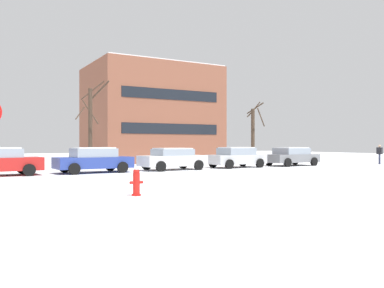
# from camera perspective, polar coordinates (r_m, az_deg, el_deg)

# --- Properties ---
(ground_plane) EXTENTS (120.00, 120.00, 0.00)m
(ground_plane) POSITION_cam_1_polar(r_m,az_deg,el_deg) (14.71, -16.21, -6.54)
(ground_plane) COLOR white
(road_surface) EXTENTS (80.00, 9.23, 0.00)m
(road_surface) POSITION_cam_1_polar(r_m,az_deg,el_deg) (18.23, -18.90, -5.26)
(road_surface) COLOR silver
(road_surface) RESTS_ON ground
(fire_hydrant) EXTENTS (0.44, 0.30, 0.91)m
(fire_hydrant) POSITION_cam_1_polar(r_m,az_deg,el_deg) (13.33, -7.79, -5.23)
(fire_hydrant) COLOR red
(fire_hydrant) RESTS_ON ground
(parked_car_blue) EXTENTS (4.41, 2.29, 1.47)m
(parked_car_blue) POSITION_cam_1_polar(r_m,az_deg,el_deg) (24.30, -13.61, -2.16)
(parked_car_blue) COLOR #283D93
(parked_car_blue) RESTS_ON ground
(parked_car_white) EXTENTS (4.30, 2.29, 1.41)m
(parked_car_white) POSITION_cam_1_polar(r_m,az_deg,el_deg) (26.12, -2.74, -2.06)
(parked_car_white) COLOR white
(parked_car_white) RESTS_ON ground
(parked_car_silver) EXTENTS (4.26, 2.25, 1.44)m
(parked_car_silver) POSITION_cam_1_polar(r_m,az_deg,el_deg) (28.89, 6.22, -1.84)
(parked_car_silver) COLOR silver
(parked_car_silver) RESTS_ON ground
(parked_car_gray) EXTENTS (4.43, 2.31, 1.41)m
(parked_car_gray) POSITION_cam_1_polar(r_m,az_deg,el_deg) (32.07, 13.75, -1.67)
(parked_car_gray) COLOR slate
(parked_car_gray) RESTS_ON ground
(pedestrian_crossing) EXTENTS (0.43, 0.44, 1.60)m
(pedestrian_crossing) POSITION_cam_1_polar(r_m,az_deg,el_deg) (36.91, 24.76, -1.14)
(pedestrian_crossing) COLOR #2D334C
(pedestrian_crossing) RESTS_ON ground
(tree_far_mid) EXTENTS (1.42, 2.12, 5.29)m
(tree_far_mid) POSITION_cam_1_polar(r_m,az_deg,el_deg) (35.06, 8.57, 1.52)
(tree_far_mid) COLOR #423326
(tree_far_mid) RESTS_ON ground
(tree_far_right) EXTENTS (2.33, 1.92, 6.11)m
(tree_far_right) POSITION_cam_1_polar(r_m,az_deg,el_deg) (28.67, -13.99, 2.69)
(tree_far_right) COLOR #423326
(tree_far_right) RESTS_ON ground
(building_far_right) EXTENTS (11.48, 8.77, 9.01)m
(building_far_right) POSITION_cam_1_polar(r_m,az_deg,el_deg) (39.28, -5.73, 4.16)
(building_far_right) COLOR brown
(building_far_right) RESTS_ON ground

